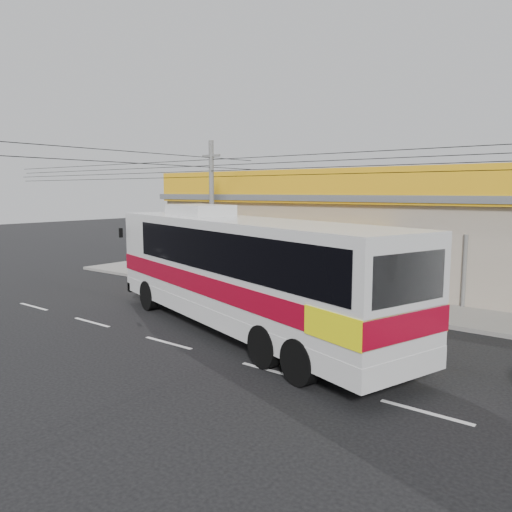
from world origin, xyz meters
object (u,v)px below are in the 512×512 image
Objects in this scene: motorbike_red at (149,267)px; utility_pole at (211,167)px; motorbike_dark at (175,260)px; coach_bus at (245,267)px.

utility_pole reaches higher than motorbike_red.
motorbike_red is 1.08× the size of motorbike_dark.
coach_bus is at bearing -39.62° from utility_pole.
motorbike_red is 2.69m from motorbike_dark.
coach_bus reaches higher than motorbike_dark.
motorbike_red is (-10.62, 4.98, -1.62)m from coach_bus.
motorbike_dark is (-11.36, 7.57, -1.59)m from coach_bus.
motorbike_red is at bearing -153.19° from motorbike_dark.
coach_bus is 7.78× the size of motorbike_red.
utility_pole reaches higher than motorbike_dark.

